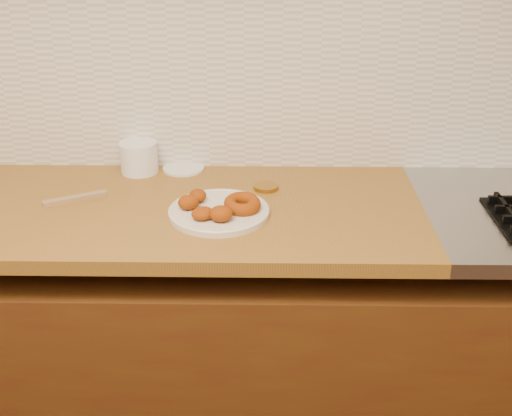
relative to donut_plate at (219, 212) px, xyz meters
name	(u,v)px	position (x,y,z in m)	size (l,w,h in m)	color
wall_back	(244,20)	(0.06, 0.37, 0.44)	(4.00, 0.02, 2.70)	#C3B597
base_cabinet	(244,353)	(0.06, 0.06, -0.52)	(3.60, 0.60, 0.77)	#492D0D
butcher_block	(11,210)	(-0.59, 0.06, -0.03)	(2.30, 0.62, 0.04)	olive
backsplash	(245,72)	(0.06, 0.36, 0.29)	(3.60, 0.02, 0.60)	silver
donut_plate	(219,212)	(0.00, 0.00, 0.00)	(0.27, 0.27, 0.02)	beige
ring_donut	(242,204)	(0.06, 0.00, 0.02)	(0.10, 0.10, 0.03)	#893100
fried_dough_chunks	(203,207)	(-0.04, -0.02, 0.03)	(0.16, 0.18, 0.04)	#893100
plastic_tub	(139,157)	(-0.27, 0.30, 0.04)	(0.12, 0.12, 0.10)	white
tub_lid	(184,168)	(-0.13, 0.32, 0.00)	(0.13, 0.13, 0.01)	silver
brass_jar_lid	(266,187)	(0.13, 0.17, 0.00)	(0.07, 0.07, 0.01)	olive
wooden_utensil	(75,198)	(-0.41, 0.08, 0.00)	(0.18, 0.02, 0.01)	#937048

